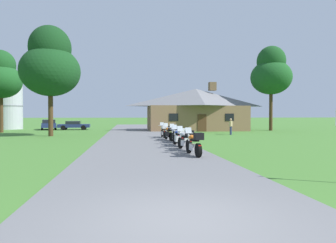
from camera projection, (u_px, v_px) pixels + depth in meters
ground_plane at (139, 138)px, 25.22m from camera, size 500.00×500.00×0.00m
asphalt_driveway at (140, 140)px, 23.24m from camera, size 6.40×80.00×0.06m
motorcycle_orange_nearest_to_camera at (194, 144)px, 13.98m from camera, size 0.69×2.08×1.30m
motorcycle_silver_second_in_row at (185, 140)px, 16.16m from camera, size 0.77×2.08×1.30m
motorcycle_blue_third_in_row at (179, 137)px, 18.43m from camera, size 0.88×2.08×1.30m
motorcycle_silver_fourth_in_row at (176, 135)px, 20.74m from camera, size 0.89×2.08×1.30m
motorcycle_orange_fifth_in_row at (169, 133)px, 22.74m from camera, size 0.89×2.08×1.30m
motorcycle_white_farthest_in_row at (164, 131)px, 25.41m from camera, size 0.66×2.08×1.30m
stone_lodge at (196, 109)px, 39.11m from camera, size 13.20×6.86×6.39m
bystander_tan_shirt_near_lodge at (231, 126)px, 30.12m from camera, size 0.40×0.43×1.67m
tree_left_far at (1, 77)px, 33.84m from camera, size 4.60×4.60×9.47m
tree_left_near at (50, 64)px, 27.93m from camera, size 5.54×5.54×10.44m
tree_right_of_lodge at (271, 73)px, 38.42m from camera, size 5.23×5.23×10.98m
metal_silo_distant at (10, 103)px, 42.28m from camera, size 3.48×3.48×7.55m
parked_navy_suv_far_left at (49, 124)px, 40.99m from camera, size 2.94×4.92×1.40m
parked_navy_sedan_far_left at (74, 125)px, 40.61m from camera, size 4.29×2.07×1.20m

